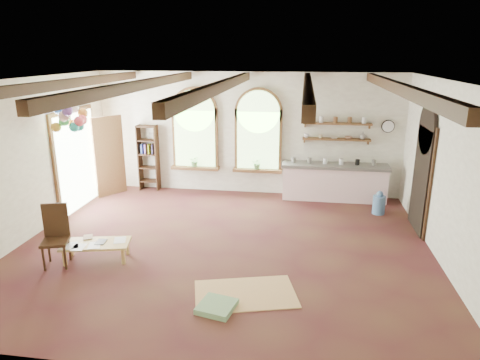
% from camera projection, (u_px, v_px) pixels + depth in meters
% --- Properties ---
extents(floor, '(8.00, 8.00, 0.00)m').
position_uv_depth(floor, '(224.00, 246.00, 8.42)').
color(floor, '#502F21').
rests_on(floor, ground).
extents(ceiling_beams, '(6.20, 6.80, 0.18)m').
position_uv_depth(ceiling_beams, '(222.00, 86.00, 7.53)').
color(ceiling_beams, '#361F11').
rests_on(ceiling_beams, ceiling).
extents(window_left, '(1.30, 0.28, 2.20)m').
position_uv_depth(window_left, '(195.00, 132.00, 11.39)').
color(window_left, brown).
rests_on(window_left, floor).
extents(window_right, '(1.30, 0.28, 2.20)m').
position_uv_depth(window_right, '(258.00, 134.00, 11.16)').
color(window_right, brown).
rests_on(window_right, floor).
extents(left_doorway, '(0.10, 1.90, 2.50)m').
position_uv_depth(left_doorway, '(76.00, 161.00, 10.35)').
color(left_doorway, brown).
rests_on(left_doorway, floor).
extents(right_doorway, '(0.10, 1.30, 2.40)m').
position_uv_depth(right_doorway, '(421.00, 180.00, 8.97)').
color(right_doorway, black).
rests_on(right_doorway, floor).
extents(kitchen_counter, '(2.68, 0.62, 0.94)m').
position_uv_depth(kitchen_counter, '(334.00, 182.00, 10.99)').
color(kitchen_counter, '#F6D2D1').
rests_on(kitchen_counter, floor).
extents(wall_shelf_lower, '(1.70, 0.24, 0.04)m').
position_uv_depth(wall_shelf_lower, '(336.00, 139.00, 10.85)').
color(wall_shelf_lower, brown).
rests_on(wall_shelf_lower, wall_back).
extents(wall_shelf_upper, '(1.70, 0.24, 0.04)m').
position_uv_depth(wall_shelf_upper, '(337.00, 124.00, 10.74)').
color(wall_shelf_upper, brown).
rests_on(wall_shelf_upper, wall_back).
extents(wall_clock, '(0.32, 0.04, 0.32)m').
position_uv_depth(wall_clock, '(388.00, 126.00, 10.64)').
color(wall_clock, black).
rests_on(wall_clock, wall_back).
extents(bookshelf, '(0.53, 0.32, 1.80)m').
position_uv_depth(bookshelf, '(148.00, 158.00, 11.69)').
color(bookshelf, '#361F11').
rests_on(bookshelf, floor).
extents(coffee_table, '(1.29, 0.79, 0.34)m').
position_uv_depth(coffee_table, '(96.00, 245.00, 7.80)').
color(coffee_table, tan).
rests_on(coffee_table, floor).
extents(side_chair, '(0.55, 0.55, 1.11)m').
position_uv_depth(side_chair, '(57.00, 248.00, 7.61)').
color(side_chair, '#361F11').
rests_on(side_chair, floor).
extents(floor_mat, '(1.78, 1.35, 0.02)m').
position_uv_depth(floor_mat, '(245.00, 294.00, 6.76)').
color(floor_mat, tan).
rests_on(floor_mat, floor).
extents(floor_cushion, '(0.62, 0.62, 0.09)m').
position_uv_depth(floor_cushion, '(217.00, 307.00, 6.35)').
color(floor_cushion, '#6F9667').
rests_on(floor_cushion, floor).
extents(water_jug_a, '(0.33, 0.33, 0.64)m').
position_uv_depth(water_jug_a, '(365.00, 190.00, 10.94)').
color(water_jug_a, '#517BAD').
rests_on(water_jug_a, floor).
extents(water_jug_b, '(0.29, 0.29, 0.56)m').
position_uv_depth(water_jug_b, '(379.00, 204.00, 10.07)').
color(water_jug_b, '#517BAD').
rests_on(water_jug_b, floor).
extents(balloon_cluster, '(0.68, 0.75, 1.14)m').
position_uv_depth(balloon_cluster, '(70.00, 119.00, 8.99)').
color(balloon_cluster, silver).
rests_on(balloon_cluster, floor).
extents(table_book, '(0.25, 0.29, 0.02)m').
position_uv_depth(table_book, '(83.00, 238.00, 7.97)').
color(table_book, olive).
rests_on(table_book, coffee_table).
extents(tablet, '(0.19, 0.26, 0.01)m').
position_uv_depth(tablet, '(101.00, 242.00, 7.81)').
color(tablet, black).
rests_on(tablet, coffee_table).
extents(potted_plant_left, '(0.27, 0.23, 0.30)m').
position_uv_depth(potted_plant_left, '(195.00, 161.00, 11.52)').
color(potted_plant_left, '#598C4C').
rests_on(potted_plant_left, window_left).
extents(potted_plant_right, '(0.27, 0.23, 0.30)m').
position_uv_depth(potted_plant_right, '(257.00, 164.00, 11.28)').
color(potted_plant_right, '#598C4C').
rests_on(potted_plant_right, window_right).
extents(shelf_cup_a, '(0.12, 0.10, 0.10)m').
position_uv_depth(shelf_cup_a, '(307.00, 136.00, 10.94)').
color(shelf_cup_a, white).
rests_on(shelf_cup_a, wall_shelf_lower).
extents(shelf_cup_b, '(0.10, 0.10, 0.09)m').
position_uv_depth(shelf_cup_b, '(320.00, 136.00, 10.89)').
color(shelf_cup_b, beige).
rests_on(shelf_cup_b, wall_shelf_lower).
extents(shelf_bowl_a, '(0.22, 0.22, 0.05)m').
position_uv_depth(shelf_bowl_a, '(334.00, 137.00, 10.85)').
color(shelf_bowl_a, beige).
rests_on(shelf_bowl_a, wall_shelf_lower).
extents(shelf_bowl_b, '(0.20, 0.20, 0.06)m').
position_uv_depth(shelf_bowl_b, '(348.00, 138.00, 10.80)').
color(shelf_bowl_b, '#8C664C').
rests_on(shelf_bowl_b, wall_shelf_lower).
extents(shelf_vase, '(0.18, 0.18, 0.19)m').
position_uv_depth(shelf_vase, '(363.00, 135.00, 10.73)').
color(shelf_vase, slate).
rests_on(shelf_vase, wall_shelf_lower).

